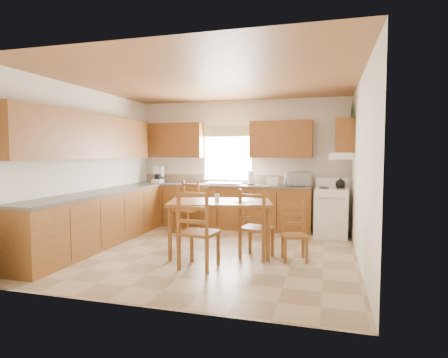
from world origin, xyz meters
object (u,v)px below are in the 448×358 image
(microwave, at_px, (298,179))
(chair_near_left, at_px, (199,227))
(stove, at_px, (332,213))
(dining_table, at_px, (220,227))
(chair_near_right, at_px, (257,224))
(chair_far_left, at_px, (186,207))
(chair_far_right, at_px, (295,231))

(microwave, relative_size, chair_near_left, 0.41)
(stove, height_order, dining_table, stove)
(stove, relative_size, dining_table, 0.58)
(stove, relative_size, chair_near_right, 0.87)
(stove, height_order, chair_near_right, chair_near_right)
(dining_table, bearing_deg, stove, 32.20)
(stove, bearing_deg, dining_table, -130.51)
(microwave, bearing_deg, chair_far_left, -179.39)
(chair_far_right, bearing_deg, dining_table, 162.46)
(chair_far_right, bearing_deg, chair_near_right, 164.37)
(chair_near_right, xyz_separation_m, chair_far_left, (-1.70, 1.42, -0.01))
(chair_near_right, height_order, chair_far_left, chair_near_right)
(microwave, height_order, chair_near_left, microwave)
(chair_far_left, bearing_deg, dining_table, -35.36)
(stove, relative_size, chair_near_left, 0.80)
(dining_table, bearing_deg, chair_far_right, -17.33)
(chair_far_left, distance_m, chair_far_right, 2.68)
(stove, xyz_separation_m, chair_far_left, (-2.80, -0.39, 0.06))
(stove, relative_size, chair_far_right, 1.03)
(chair_near_left, bearing_deg, chair_near_right, -127.68)
(stove, height_order, chair_far_right, stove)
(microwave, bearing_deg, chair_far_right, -103.22)
(microwave, relative_size, chair_near_right, 0.45)
(dining_table, distance_m, chair_near_right, 0.60)
(chair_near_left, distance_m, chair_far_right, 1.42)
(microwave, bearing_deg, chair_near_right, -118.58)
(dining_table, xyz_separation_m, chair_near_right, (0.59, -0.06, 0.10))
(chair_far_left, height_order, chair_far_right, chair_far_left)
(stove, height_order, chair_far_left, chair_far_left)
(chair_near_left, xyz_separation_m, chair_far_right, (1.24, 0.69, -0.13))
(stove, distance_m, chair_near_left, 3.08)
(microwave, bearing_deg, dining_table, -133.58)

